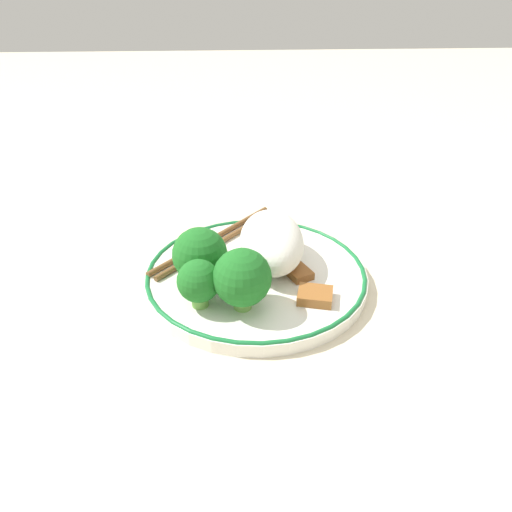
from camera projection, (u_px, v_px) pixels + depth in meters
The scene contains 11 objects.
ground_plane at pixel (256, 282), 0.55m from camera, with size 3.00×3.00×0.00m, color beige.
plate at pixel (256, 275), 0.55m from camera, with size 0.24×0.24×0.02m.
rice_mound at pixel (272, 242), 0.55m from camera, with size 0.11×0.07×0.06m.
broccoli_back_left at pixel (200, 255), 0.51m from camera, with size 0.06×0.06×0.06m.
broccoli_back_center at pixel (199, 282), 0.48m from camera, with size 0.04×0.04×0.05m.
broccoli_back_right at pixel (242, 278), 0.47m from camera, with size 0.06×0.06×0.06m.
meat_near_front at pixel (276, 239), 0.59m from camera, with size 0.03×0.03×0.01m.
meat_near_left at pixel (315, 296), 0.50m from camera, with size 0.04×0.04×0.01m.
meat_near_right at pixel (298, 272), 0.54m from camera, with size 0.04×0.03×0.01m.
meat_near_back at pixel (206, 244), 0.59m from camera, with size 0.03×0.03×0.01m.
chopsticks at pixel (217, 240), 0.60m from camera, with size 0.17×0.15×0.01m.
Camera 1 is at (-0.46, 0.02, 0.32)m, focal length 35.00 mm.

